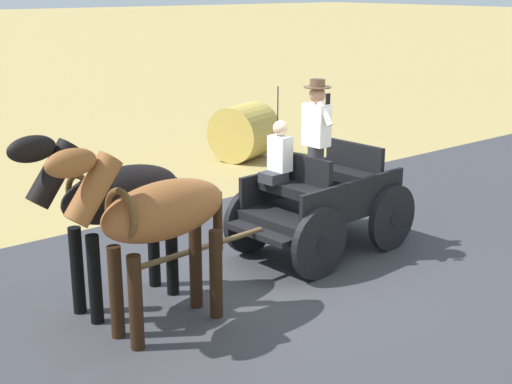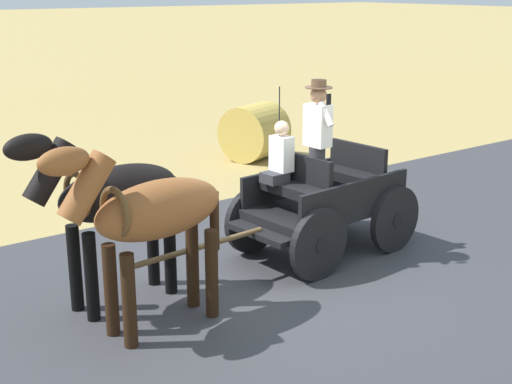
# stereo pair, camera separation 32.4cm
# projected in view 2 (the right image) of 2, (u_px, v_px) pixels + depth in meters

# --- Properties ---
(ground_plane) EXTENTS (200.00, 200.00, 0.00)m
(ground_plane) POSITION_uv_depth(u_px,v_px,m) (293.00, 274.00, 9.38)
(ground_plane) COLOR tan
(road_surface) EXTENTS (6.66, 160.00, 0.01)m
(road_surface) POSITION_uv_depth(u_px,v_px,m) (293.00, 274.00, 9.38)
(road_surface) COLOR #38383D
(road_surface) RESTS_ON ground
(horse_drawn_carriage) EXTENTS (1.59, 4.52, 2.50)m
(horse_drawn_carriage) POSITION_uv_depth(u_px,v_px,m) (321.00, 198.00, 9.89)
(horse_drawn_carriage) COLOR black
(horse_drawn_carriage) RESTS_ON ground
(horse_near_side) EXTENTS (0.70, 2.14, 2.21)m
(horse_near_side) POSITION_uv_depth(u_px,v_px,m) (151.00, 215.00, 7.55)
(horse_near_side) COLOR brown
(horse_near_side) RESTS_ON ground
(horse_off_side) EXTENTS (0.73, 2.14, 2.21)m
(horse_off_side) POSITION_uv_depth(u_px,v_px,m) (112.00, 198.00, 8.15)
(horse_off_side) COLOR black
(horse_off_side) RESTS_ON ground
(hay_bale) EXTENTS (1.50, 1.44, 1.20)m
(hay_bale) POSITION_uv_depth(u_px,v_px,m) (255.00, 132.00, 15.38)
(hay_bale) COLOR gold
(hay_bale) RESTS_ON ground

